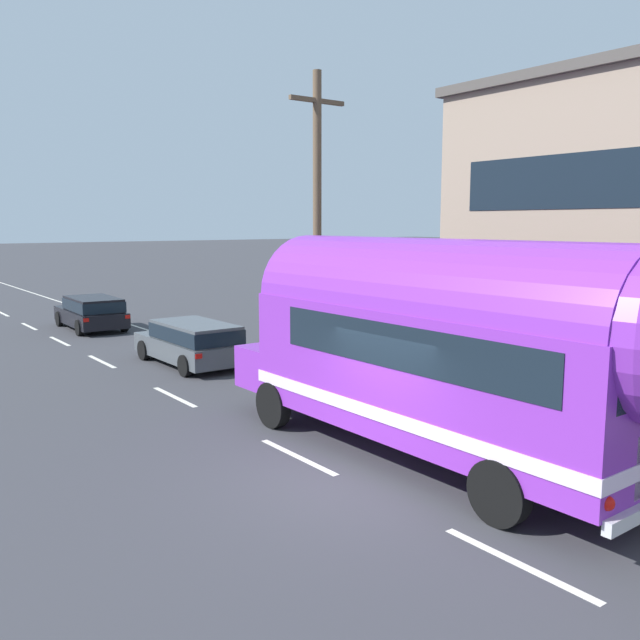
# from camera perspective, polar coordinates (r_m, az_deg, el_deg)

# --- Properties ---
(ground_plane) EXTENTS (300.00, 300.00, 0.00)m
(ground_plane) POSITION_cam_1_polar(r_m,az_deg,el_deg) (11.72, 2.93, -13.77)
(ground_plane) COLOR #38383D
(lane_markings) EXTENTS (3.81, 80.00, 0.01)m
(lane_markings) POSITION_cam_1_polar(r_m,az_deg,el_deg) (23.55, -12.12, -2.68)
(lane_markings) COLOR silver
(lane_markings) RESTS_ON ground
(utility_pole) EXTENTS (1.80, 0.24, 8.50)m
(utility_pole) POSITION_cam_1_polar(r_m,az_deg,el_deg) (18.92, -0.24, 8.34)
(utility_pole) COLOR brown
(utility_pole) RESTS_ON ground
(painted_bus) EXTENTS (2.67, 10.53, 4.12)m
(painted_bus) POSITION_cam_1_polar(r_m,az_deg,el_deg) (12.05, 11.03, -1.88)
(painted_bus) COLOR purple
(painted_bus) RESTS_ON ground
(car_lead) EXTENTS (1.97, 4.45, 1.37)m
(car_lead) POSITION_cam_1_polar(r_m,az_deg,el_deg) (21.13, -10.81, -1.71)
(car_lead) COLOR #474C51
(car_lead) RESTS_ON ground
(car_second) EXTENTS (2.09, 4.52, 1.37)m
(car_second) POSITION_cam_1_polar(r_m,az_deg,el_deg) (29.35, -18.82, 0.74)
(car_second) COLOR black
(car_second) RESTS_ON ground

